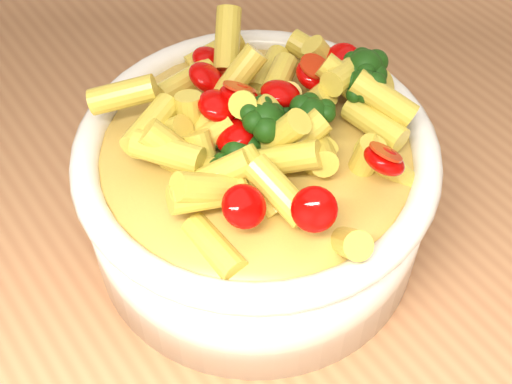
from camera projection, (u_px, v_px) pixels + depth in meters
table at (317, 225)px, 0.64m from camera, size 1.20×0.80×0.90m
serving_bowl at (256, 191)px, 0.47m from camera, size 0.23×0.23×0.10m
pasta_salad at (256, 126)px, 0.42m from camera, size 0.18×0.18×0.04m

